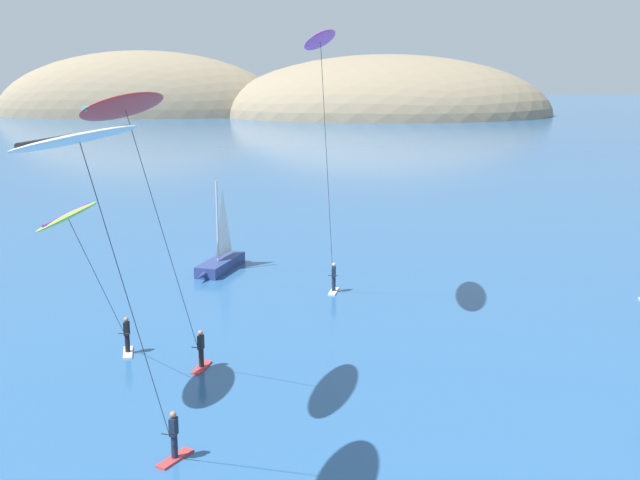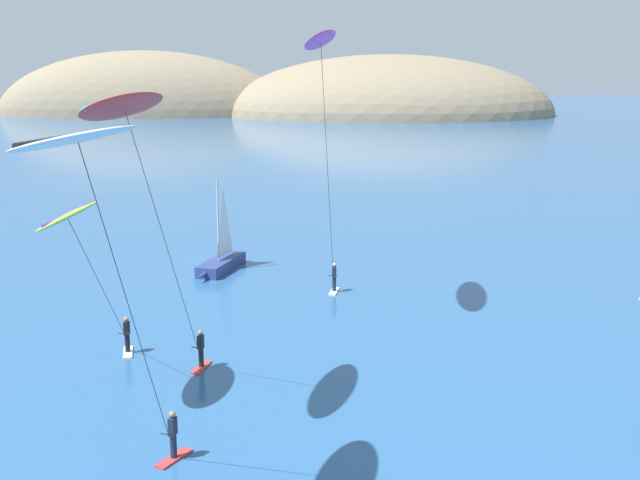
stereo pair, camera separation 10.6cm
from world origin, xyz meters
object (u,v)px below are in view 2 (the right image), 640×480
at_px(kitesurfer_white, 86,165).
at_px(sailboat_near, 219,261).
at_px(kitesurfer_lime, 74,228).
at_px(kitesurfer_magenta, 322,60).
at_px(kitesurfer_red, 132,130).

bearing_deg(kitesurfer_white, sailboat_near, 89.29).
distance_m(kitesurfer_lime, kitesurfer_white, 9.85).
height_order(sailboat_near, kitesurfer_magenta, kitesurfer_magenta).
relative_size(sailboat_near, kitesurfer_magenta, 0.41).
distance_m(sailboat_near, kitesurfer_magenta, 16.56).
height_order(kitesurfer_magenta, kitesurfer_lime, kitesurfer_magenta).
xyz_separation_m(sailboat_near, kitesurfer_red, (-0.62, -21.38, 9.94)).
bearing_deg(kitesurfer_lime, kitesurfer_red, -32.90).
distance_m(kitesurfer_red, kitesurfer_lime, 4.87).
bearing_deg(kitesurfer_magenta, kitesurfer_red, -119.19).
xyz_separation_m(sailboat_near, kitesurfer_magenta, (6.12, -9.31, 12.25)).
bearing_deg(kitesurfer_white, kitesurfer_red, 92.16).
height_order(kitesurfer_magenta, kitesurfer_red, kitesurfer_magenta).
height_order(kitesurfer_red, kitesurfer_white, kitesurfer_red).
height_order(sailboat_near, kitesurfer_white, kitesurfer_white).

